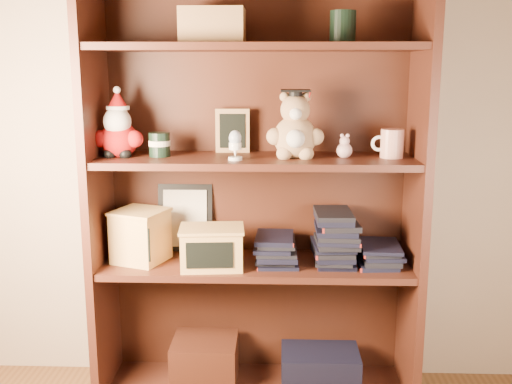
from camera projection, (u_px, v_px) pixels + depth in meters
bookcase at (256, 200)px, 2.25m from camera, size 1.20×0.35×1.60m
shelf_lower at (256, 265)px, 2.25m from camera, size 1.14×0.33×0.02m
shelf_upper at (256, 160)px, 2.17m from camera, size 1.14×0.33×0.02m
santa_plush at (118, 131)px, 2.16m from camera, size 0.18×0.13×0.26m
teachers_tin at (160, 144)px, 2.17m from camera, size 0.08×0.08×0.09m
chalkboard_plaque at (233, 131)px, 2.27m from camera, size 0.13×0.07×0.17m
egg_cup at (235, 144)px, 2.09m from camera, size 0.05×0.05×0.10m
grad_teddy_bear at (295, 131)px, 2.14m from camera, size 0.21×0.18×0.25m
pink_figurine at (344, 148)px, 2.15m from camera, size 0.06×0.06×0.09m
teacher_mug at (391, 143)px, 2.14m from camera, size 0.12×0.08×0.10m
certificate_frame at (185, 218)px, 2.37m from camera, size 0.21×0.06×0.27m
treats_box at (141, 235)px, 2.25m from camera, size 0.23×0.23×0.20m
pencils_box at (212, 247)px, 2.18m from camera, size 0.24×0.18×0.15m
book_stack_left at (275, 248)px, 2.24m from camera, size 0.14×0.20×0.11m
book_stack_mid at (335, 238)px, 2.22m from camera, size 0.14×0.20×0.19m
book_stack_right at (378, 253)px, 2.23m from camera, size 0.14×0.20×0.08m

